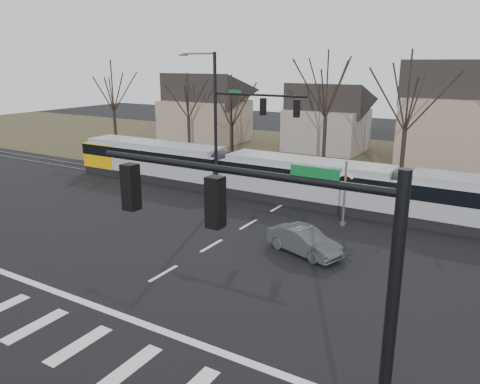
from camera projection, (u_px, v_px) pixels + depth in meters
The scene contains 15 objects.
ground at pixel (134, 291), 20.30m from camera, with size 140.00×140.00×0.00m, color black.
grass_verge at pixel (358, 161), 46.73m from camera, with size 140.00×28.00×0.01m, color #38331E.
crosswalk at pixel (56, 335), 17.00m from camera, with size 27.00×2.60×0.01m.
stop_line at pixel (102, 309), 18.82m from camera, with size 28.00×0.35×0.01m, color silver.
lane_dashes at pixel (290, 200), 33.52m from camera, with size 0.18×30.00×0.01m.
rail_pair at pixel (289, 201), 33.34m from camera, with size 90.00×1.52×0.06m.
tram at pixel (304, 179), 32.55m from camera, with size 40.96×3.04×3.10m.
sedan at pixel (304, 241), 24.09m from camera, with size 4.43×2.70×1.38m, color #3D4143.
signal_pole_near_right at pixel (290, 302), 8.95m from camera, with size 6.72×0.44×8.00m.
signal_pole_far at pixel (236, 124), 30.28m from camera, with size 9.28×0.44×10.20m.
rail_crossing_signal at pixel (344, 196), 27.88m from camera, with size 1.08×0.36×4.00m.
tree_row at pixel (364, 118), 39.44m from camera, with size 59.20×7.20×10.00m.
house_a at pixel (205, 105), 57.09m from camera, with size 9.72×8.64×8.60m.
house_b at pixel (327, 115), 51.44m from camera, with size 8.64×7.56×7.65m.
house_c at pixel (465, 112), 41.69m from camera, with size 10.80×8.64×10.10m.
Camera 1 is at (13.43, -13.39, 9.61)m, focal length 35.00 mm.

